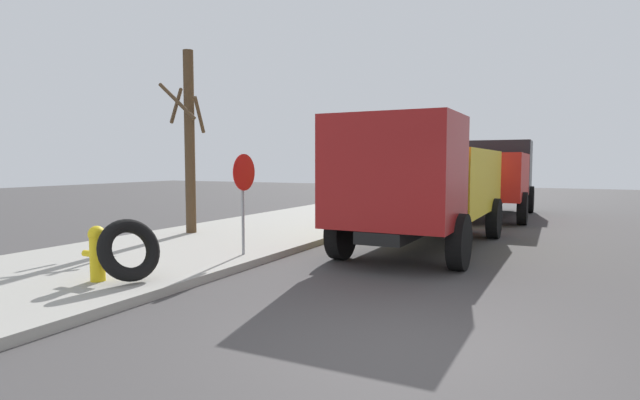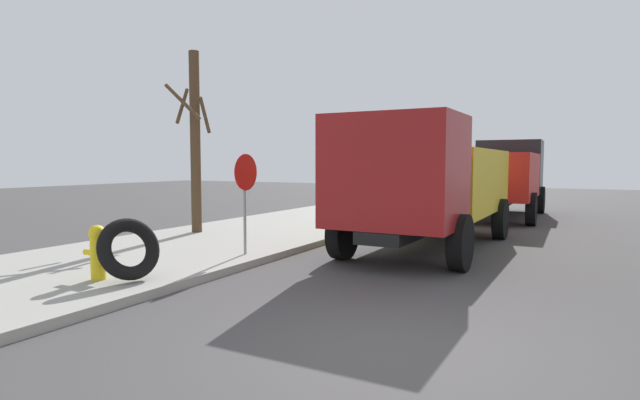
% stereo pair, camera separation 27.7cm
% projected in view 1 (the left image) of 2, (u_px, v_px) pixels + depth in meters
% --- Properties ---
extents(ground_plane, '(80.00, 80.00, 0.00)m').
position_uv_depth(ground_plane, '(404.00, 355.00, 5.42)').
color(ground_plane, '#423F3F').
extents(sidewalk_curb, '(36.00, 5.00, 0.15)m').
position_uv_depth(sidewalk_curb, '(22.00, 284.00, 8.29)').
color(sidewalk_curb, '#99968E').
rests_on(sidewalk_curb, ground).
extents(fire_hydrant, '(0.27, 0.61, 0.90)m').
position_uv_depth(fire_hydrant, '(98.00, 252.00, 8.14)').
color(fire_hydrant, yellow).
rests_on(fire_hydrant, sidewalk_curb).
extents(loose_tire, '(1.15, 0.84, 1.05)m').
position_uv_depth(loose_tire, '(129.00, 250.00, 8.07)').
color(loose_tire, black).
rests_on(loose_tire, sidewalk_curb).
extents(stop_sign, '(0.76, 0.08, 2.10)m').
position_uv_depth(stop_sign, '(244.00, 185.00, 10.43)').
color(stop_sign, gray).
rests_on(stop_sign, sidewalk_curb).
extents(dump_truck_yellow, '(7.03, 2.87, 3.00)m').
position_uv_depth(dump_truck_yellow, '(425.00, 182.00, 12.02)').
color(dump_truck_yellow, gold).
rests_on(dump_truck_yellow, ground).
extents(dump_truck_red, '(7.04, 2.88, 3.00)m').
position_uv_depth(dump_truck_red, '(493.00, 175.00, 19.41)').
color(dump_truck_red, red).
rests_on(dump_truck_red, ground).
extents(bare_tree, '(1.05, 1.13, 4.95)m').
position_uv_depth(bare_tree, '(189.00, 140.00, 13.66)').
color(bare_tree, '#4C3823').
rests_on(bare_tree, sidewalk_curb).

